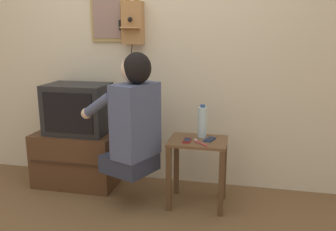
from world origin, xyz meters
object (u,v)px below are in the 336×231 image
at_px(person, 133,117).
at_px(toothbrush, 200,143).
at_px(television, 78,109).
at_px(wall_phone_antique, 133,23).
at_px(water_bottle, 202,122).
at_px(cell_phone_held, 187,140).
at_px(cell_phone_spare, 210,139).
at_px(framed_picture, 107,17).

xyz_separation_m(person, toothbrush, (0.52, 0.05, -0.19)).
distance_m(television, wall_phone_antique, 0.91).
distance_m(television, water_bottle, 1.14).
height_order(television, cell_phone_held, television).
xyz_separation_m(water_bottle, toothbrush, (0.00, -0.17, -0.12)).
bearing_deg(wall_phone_antique, cell_phone_held, -36.81).
relative_size(wall_phone_antique, cell_phone_spare, 5.73).
xyz_separation_m(cell_phone_held, cell_phone_spare, (0.17, 0.06, 0.00)).
height_order(framed_picture, toothbrush, framed_picture).
relative_size(cell_phone_held, toothbrush, 1.02).
bearing_deg(cell_phone_held, wall_phone_antique, 142.05).
bearing_deg(wall_phone_antique, framed_picture, 170.18).
height_order(person, cell_phone_held, person).
xyz_separation_m(person, cell_phone_held, (0.41, 0.09, -0.19)).
bearing_deg(person, water_bottle, -43.62).
bearing_deg(television, wall_phone_antique, 23.02).
distance_m(television, toothbrush, 1.18).
bearing_deg(television, cell_phone_held, -12.20).
height_order(wall_phone_antique, toothbrush, wall_phone_antique).
xyz_separation_m(television, cell_phone_held, (1.04, -0.22, -0.16)).
height_order(television, framed_picture, framed_picture).
relative_size(framed_picture, cell_phone_held, 3.41).
bearing_deg(water_bottle, television, 175.09).
relative_size(wall_phone_antique, framed_picture, 1.83).
bearing_deg(toothbrush, wall_phone_antique, 100.66).
bearing_deg(toothbrush, framed_picture, 106.59).
height_order(person, water_bottle, person).
bearing_deg(water_bottle, wall_phone_antique, 156.00).
height_order(cell_phone_held, water_bottle, water_bottle).
relative_size(cell_phone_spare, toothbrush, 1.11).
xyz_separation_m(framed_picture, water_bottle, (0.92, -0.34, -0.83)).
bearing_deg(person, television, 86.12).
xyz_separation_m(cell_phone_spare, toothbrush, (-0.07, -0.11, 0.00)).
bearing_deg(cell_phone_spare, framed_picture, 175.44).
xyz_separation_m(wall_phone_antique, water_bottle, (0.67, -0.30, -0.79)).
distance_m(television, cell_phone_held, 1.07).
bearing_deg(cell_phone_spare, television, -169.96).
height_order(wall_phone_antique, framed_picture, framed_picture).
height_order(person, television, person).
bearing_deg(water_bottle, cell_phone_spare, -41.98).
distance_m(cell_phone_spare, toothbrush, 0.13).
xyz_separation_m(television, wall_phone_antique, (0.47, 0.20, 0.75)).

